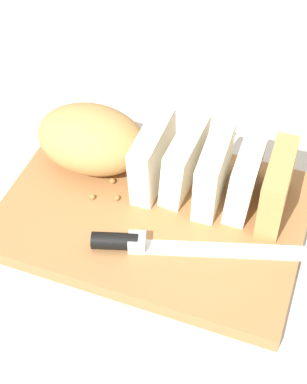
# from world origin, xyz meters

# --- Properties ---
(ground_plane) EXTENTS (3.00, 3.00, 0.00)m
(ground_plane) POSITION_xyz_m (0.00, 0.00, 0.00)
(ground_plane) COLOR beige
(cutting_board) EXTENTS (0.38, 0.27, 0.02)m
(cutting_board) POSITION_xyz_m (0.00, 0.00, 0.01)
(cutting_board) COLOR #9E6B3D
(cutting_board) RESTS_ON ground_plane
(bread_loaf) EXTENTS (0.33, 0.11, 0.08)m
(bread_loaf) POSITION_xyz_m (-0.02, 0.05, 0.06)
(bread_loaf) COLOR tan
(bread_loaf) RESTS_ON cutting_board
(bread_knife) EXTENTS (0.26, 0.09, 0.02)m
(bread_knife) POSITION_xyz_m (0.02, -0.06, 0.03)
(bread_knife) COLOR silver
(bread_knife) RESTS_ON cutting_board
(crumb_near_knife) EXTENTS (0.01, 0.01, 0.01)m
(crumb_near_knife) POSITION_xyz_m (-0.06, 0.03, 0.02)
(crumb_near_knife) COLOR #A8753D
(crumb_near_knife) RESTS_ON cutting_board
(crumb_near_loaf) EXTENTS (0.01, 0.01, 0.01)m
(crumb_near_loaf) POSITION_xyz_m (-0.05, 0.00, 0.02)
(crumb_near_loaf) COLOR #A8753D
(crumb_near_loaf) RESTS_ON cutting_board
(crumb_stray_left) EXTENTS (0.01, 0.01, 0.01)m
(crumb_stray_left) POSITION_xyz_m (-0.08, -0.01, 0.02)
(crumb_stray_left) COLOR #A8753D
(crumb_stray_left) RESTS_ON cutting_board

